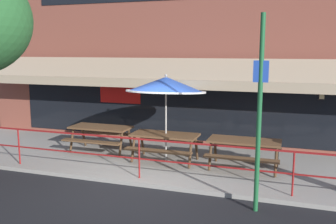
{
  "coord_description": "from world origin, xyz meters",
  "views": [
    {
      "loc": [
        3.36,
        -7.54,
        3.12
      ],
      "look_at": [
        0.28,
        1.6,
        1.5
      ],
      "focal_mm": 40.0,
      "sensor_mm": 36.0,
      "label": 1
    }
  ],
  "objects_px": {
    "picnic_table_centre": "(165,140)",
    "patio_umbrella_centre": "(166,85)",
    "picnic_table_right": "(244,146)",
    "street_sign_pole": "(259,113)",
    "picnic_table_left": "(101,132)"
  },
  "relations": [
    {
      "from": "patio_umbrella_centre",
      "to": "street_sign_pole",
      "type": "bearing_deg",
      "value": -41.12
    },
    {
      "from": "picnic_table_centre",
      "to": "street_sign_pole",
      "type": "distance_m",
      "value": 3.67
    },
    {
      "from": "picnic_table_left",
      "to": "street_sign_pole",
      "type": "bearing_deg",
      "value": -28.06
    },
    {
      "from": "picnic_table_left",
      "to": "picnic_table_centre",
      "type": "relative_size",
      "value": 1.0
    },
    {
      "from": "patio_umbrella_centre",
      "to": "street_sign_pole",
      "type": "height_order",
      "value": "street_sign_pole"
    },
    {
      "from": "patio_umbrella_centre",
      "to": "street_sign_pole",
      "type": "distance_m",
      "value": 3.52
    },
    {
      "from": "picnic_table_left",
      "to": "picnic_table_right",
      "type": "bearing_deg",
      "value": -4.35
    },
    {
      "from": "picnic_table_centre",
      "to": "street_sign_pole",
      "type": "height_order",
      "value": "street_sign_pole"
    },
    {
      "from": "picnic_table_left",
      "to": "street_sign_pole",
      "type": "distance_m",
      "value": 5.55
    },
    {
      "from": "picnic_table_centre",
      "to": "patio_umbrella_centre",
      "type": "distance_m",
      "value": 1.48
    },
    {
      "from": "picnic_table_centre",
      "to": "street_sign_pole",
      "type": "xyz_separation_m",
      "value": [
        2.65,
        -2.22,
        1.24
      ]
    },
    {
      "from": "picnic_table_centre",
      "to": "patio_umbrella_centre",
      "type": "relative_size",
      "value": 0.76
    },
    {
      "from": "picnic_table_centre",
      "to": "patio_umbrella_centre",
      "type": "bearing_deg",
      "value": 90.0
    },
    {
      "from": "picnic_table_centre",
      "to": "picnic_table_right",
      "type": "bearing_deg",
      "value": -0.09
    },
    {
      "from": "picnic_table_left",
      "to": "street_sign_pole",
      "type": "relative_size",
      "value": 0.48
    }
  ]
}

